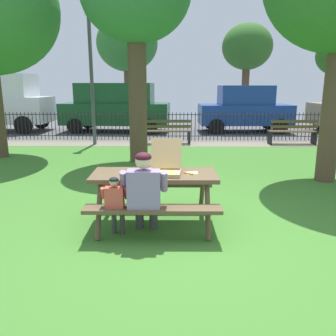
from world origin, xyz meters
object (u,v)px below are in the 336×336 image
parked_car_center (245,108)px  adult_at_table (144,191)px  pizza_box_open (165,167)px  far_tree_left (9,51)px  picnic_table_foreground (154,185)px  lamp_post_walkway (91,65)px  child_at_table (115,201)px  parked_car_left (116,106)px  far_tree_center (247,48)px  park_bench_right (292,132)px  park_bench_center (167,132)px  far_tree_midleft (127,44)px  pizza_slice_on_table (191,173)px

parked_car_center → adult_at_table: bearing=-107.6°
pizza_box_open → far_tree_left: 19.78m
picnic_table_foreground → lamp_post_walkway: lamp_post_walkway is taller
child_at_table → parked_car_center: bearing=70.6°
parked_car_left → far_tree_center: (6.87, 6.53, 3.05)m
parked_car_left → picnic_table_foreground: bearing=-77.9°
park_bench_right → adult_at_table: bearing=-120.5°
pizza_box_open → park_bench_center: bearing=90.8°
parked_car_left → far_tree_center: bearing=43.5°
child_at_table → park_bench_right: bearing=57.5°
lamp_post_walkway → far_tree_left: far_tree_left is taller
park_bench_right → park_bench_center: bearing=180.0°
picnic_table_foreground → adult_at_table: size_ratio=1.53×
park_bench_right → far_tree_midleft: far_tree_midleft is taller
pizza_box_open → parked_car_center: 10.85m
lamp_post_walkway → pizza_slice_on_table: bearing=-66.8°
far_tree_midleft → park_bench_right: bearing=-54.8°
park_bench_center → pizza_slice_on_table: bearing=-86.2°
picnic_table_foreground → child_at_table: (-0.48, -0.53, -0.07)m
far_tree_center → picnic_table_foreground: bearing=-105.3°
adult_at_table → far_tree_left: bearing=118.8°
park_bench_center → parked_car_left: parked_car_left is taller
child_at_table → park_bench_right: 9.07m
adult_at_table → child_at_table: bearing=-175.4°
parked_car_center → park_bench_center: bearing=-135.3°
picnic_table_foreground → parked_car_center: bearing=72.1°
park_bench_center → parked_car_center: bearing=44.7°
pizza_slice_on_table → parked_car_left: (-2.77, 10.36, 0.32)m
parked_car_center → lamp_post_walkway: bearing=-149.8°
picnic_table_foreground → park_bench_right: (4.38, 7.12, -0.18)m
pizza_slice_on_table → far_tree_center: bearing=76.4°
picnic_table_foreground → lamp_post_walkway: 7.69m
picnic_table_foreground → pizza_slice_on_table: 0.57m
park_bench_right → far_tree_left: bearing=145.1°
lamp_post_walkway → far_tree_left: (-7.21, 9.91, 1.31)m
pizza_slice_on_table → parked_car_center: size_ratio=0.06×
picnic_table_foreground → far_tree_midleft: (-2.51, 16.90, 3.77)m
adult_at_table → parked_car_center: (3.46, 10.88, 0.35)m
child_at_table → park_bench_center: child_at_table is taller
pizza_slice_on_table → far_tree_left: (-10.20, 16.89, 3.19)m
parked_car_center → park_bench_right: bearing=-72.5°
parked_car_center → far_tree_left: (-13.02, 6.53, 2.95)m
park_bench_right → far_tree_center: size_ratio=0.29×
parked_car_left → far_tree_midleft: bearing=92.5°
park_bench_center → park_bench_right: bearing=-0.0°
park_bench_center → parked_car_left: (-2.29, 3.26, 0.68)m
park_bench_center → far_tree_midleft: 10.86m
lamp_post_walkway → parked_car_center: bearing=30.2°
pizza_box_open → pizza_slice_on_table: size_ratio=2.32×
lamp_post_walkway → far_tree_center: far_tree_center is taller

